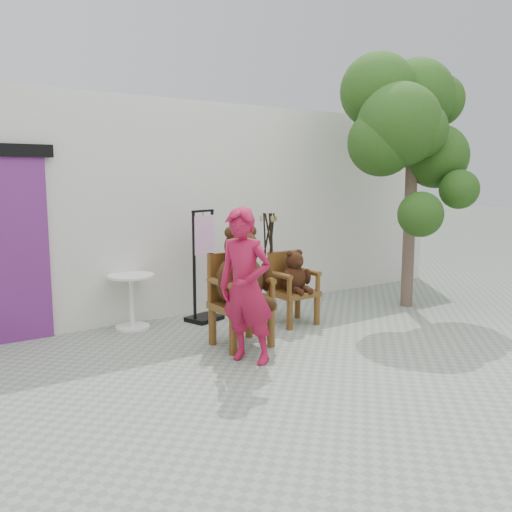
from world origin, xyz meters
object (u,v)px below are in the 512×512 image
at_px(chair_big, 241,280).
at_px(chair_small, 293,280).
at_px(tree, 407,122).
at_px(stool_bucket, 268,270).
at_px(person, 246,288).
at_px(display_stand, 204,279).
at_px(cafe_table, 132,295).

bearing_deg(chair_big, chair_small, 21.59).
bearing_deg(tree, stool_bucket, 159.02).
height_order(person, tree, tree).
distance_m(chair_small, tree, 2.89).
height_order(chair_small, display_stand, display_stand).
distance_m(person, tree, 3.95).
relative_size(chair_small, tree, 0.27).
xyz_separation_m(chair_big, person, (-0.32, -0.59, 0.04)).
xyz_separation_m(chair_big, display_stand, (0.18, 1.22, -0.20)).
xyz_separation_m(cafe_table, tree, (3.81, -1.15, 2.29)).
height_order(person, stool_bucket, person).
bearing_deg(person, chair_big, 124.21).
xyz_separation_m(cafe_table, display_stand, (0.96, -0.19, 0.14)).
distance_m(chair_small, display_stand, 1.20).
xyz_separation_m(display_stand, tree, (2.85, -0.96, 2.15)).
bearing_deg(display_stand, stool_bucket, -30.88).
distance_m(chair_big, cafe_table, 1.65).
bearing_deg(person, tree, 76.61).
relative_size(chair_big, chair_small, 1.40).
bearing_deg(chair_big, person, -118.05).
bearing_deg(tree, display_stand, 161.41).
bearing_deg(chair_small, display_stand, 139.23).
bearing_deg(display_stand, cafe_table, 150.99).
bearing_deg(person, cafe_table, 165.14).
bearing_deg(chair_small, stool_bucket, 89.43).
bearing_deg(display_stand, person, -122.92).
distance_m(chair_big, display_stand, 1.25).
height_order(display_stand, tree, tree).
bearing_deg(tree, person, -165.66).
xyz_separation_m(person, cafe_table, (-0.46, 2.01, -0.38)).
relative_size(chair_big, person, 0.85).
bearing_deg(chair_big, stool_bucket, 42.32).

